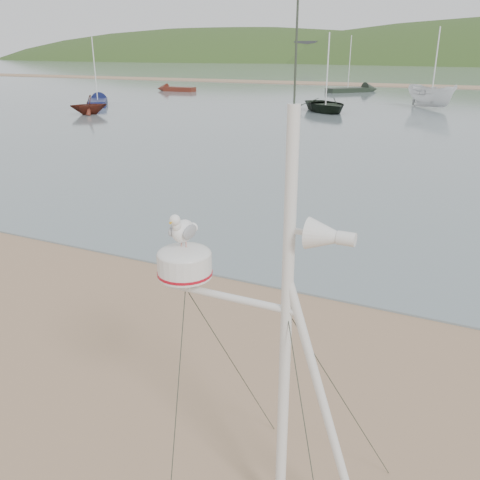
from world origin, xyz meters
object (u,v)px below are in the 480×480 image
at_px(boat_dark, 327,77).
at_px(sailboat_blue_near, 99,101).
at_px(sailboat_dark_mid, 360,90).
at_px(mast_rig, 275,419).
at_px(boat_white, 434,76).
at_px(boat_red, 88,96).
at_px(dinghy_red_far, 171,89).

distance_m(boat_dark, sailboat_blue_near, 20.54).
bearing_deg(sailboat_dark_mid, mast_rig, -77.83).
bearing_deg(boat_dark, boat_white, 1.10).
height_order(sailboat_blue_near, sailboat_dark_mid, sailboat_dark_mid).
relative_size(boat_dark, boat_red, 1.98).
relative_size(boat_white, sailboat_dark_mid, 0.78).
height_order(boat_white, sailboat_blue_near, sailboat_blue_near).
height_order(boat_dark, boat_red, boat_dark).
xyz_separation_m(boat_dark, sailboat_dark_mid, (-2.29, 21.75, -2.38)).
bearing_deg(mast_rig, sailboat_dark_mid, 102.17).
bearing_deg(boat_dark, sailboat_dark_mid, 56.22).
relative_size(boat_dark, boat_white, 1.01).
bearing_deg(sailboat_blue_near, sailboat_dark_mid, 53.65).
distance_m(boat_dark, sailboat_dark_mid, 22.00).
distance_m(boat_red, dinghy_red_far, 23.64).
relative_size(dinghy_red_far, sailboat_blue_near, 0.83).
bearing_deg(mast_rig, boat_dark, 105.77).
bearing_deg(boat_red, sailboat_dark_mid, 104.98).
relative_size(mast_rig, boat_red, 1.90).
bearing_deg(boat_white, sailboat_dark_mid, 74.73).
bearing_deg(sailboat_dark_mid, boat_red, -113.26).
distance_m(mast_rig, boat_red, 37.10).
bearing_deg(sailboat_dark_mid, dinghy_red_far, -157.55).
bearing_deg(mast_rig, boat_red, 133.96).
distance_m(boat_white, sailboat_blue_near, 28.85).
xyz_separation_m(boat_white, sailboat_blue_near, (-27.37, -8.81, -2.35)).
height_order(mast_rig, sailboat_dark_mid, sailboat_dark_mid).
bearing_deg(mast_rig, sailboat_blue_near, 132.38).
xyz_separation_m(boat_dark, dinghy_red_far, (-22.77, 13.29, -2.39)).
relative_size(mast_rig, dinghy_red_far, 1.01).
xyz_separation_m(mast_rig, boat_white, (-3.01, 42.10, 1.43)).
height_order(boat_dark, sailboat_blue_near, sailboat_blue_near).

